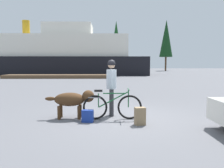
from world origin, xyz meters
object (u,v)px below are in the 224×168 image
Objects in this scene: person_cyclist at (111,82)px; ferry_boat at (51,56)px; handbag_pannier at (88,116)px; backpack at (140,116)px; bicycle at (112,106)px; dog at (73,100)px.

ferry_boat is (-9.04, 28.20, 1.79)m from person_cyclist.
backpack is at bearing -12.31° from handbag_pannier.
person_cyclist is (-0.01, 0.51, 0.70)m from bicycle.
person_cyclist is 29.67m from ferry_boat.
ferry_boat is (-7.86, 28.56, 2.30)m from dog.
bicycle is at bearing 140.32° from backpack.
handbag_pannier is at bearing -73.95° from ferry_boat.
ferry_boat reaches higher than dog.
person_cyclist is 0.06× the size of ferry_boat.
ferry_boat reaches higher than bicycle.
ferry_boat reaches higher than person_cyclist.
bicycle reaches higher than backpack.
person_cyclist is at bearing 123.86° from backpack.
backpack is 1.38× the size of handbag_pannier.
person_cyclist is 3.72× the size of backpack.
person_cyclist is at bearing 16.96° from dog.
bicycle is 0.99m from backpack.
backpack is at bearing -56.14° from person_cyclist.
person_cyclist reaches higher than bicycle.
bicycle is at bearing -7.17° from dog.
backpack reaches higher than handbag_pannier.
backpack is 31.05m from ferry_boat.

